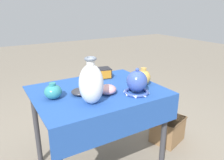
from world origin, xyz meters
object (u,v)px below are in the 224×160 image
object	(u,v)px
jar_round_ochre	(143,77)
jar_round_teal	(53,92)
vase_dome_bell	(137,83)
bowl_shallow_charcoal	(80,92)
bowl_shallow_rose	(108,89)
mosaic_tile_box	(101,73)
vase_tall_bulbous	(91,84)
wooden_crate	(167,129)

from	to	relation	value
jar_round_ochre	jar_round_teal	size ratio (longest dim) A/B	1.18
vase_dome_bell	jar_round_ochre	world-z (taller)	vase_dome_bell
jar_round_ochre	jar_round_teal	distance (m)	0.73
bowl_shallow_charcoal	jar_round_ochre	size ratio (longest dim) A/B	0.93
bowl_shallow_rose	vase_dome_bell	bearing A→B (deg)	-28.66
bowl_shallow_rose	jar_round_teal	size ratio (longest dim) A/B	1.06
mosaic_tile_box	jar_round_ochre	world-z (taller)	jar_round_ochre
vase_tall_bulbous	jar_round_ochre	xyz separation A→B (m)	(0.53, 0.11, -0.08)
bowl_shallow_rose	vase_tall_bulbous	bearing A→B (deg)	-153.07
vase_tall_bulbous	bowl_shallow_charcoal	xyz separation A→B (m)	(-0.01, 0.18, -0.12)
vase_tall_bulbous	bowl_shallow_rose	xyz separation A→B (m)	(0.17, 0.09, -0.11)
bowl_shallow_rose	jar_round_teal	distance (m)	0.39
vase_dome_bell	bowl_shallow_charcoal	world-z (taller)	vase_dome_bell
bowl_shallow_rose	wooden_crate	bearing A→B (deg)	7.10
vase_dome_bell	vase_tall_bulbous	bearing A→B (deg)	177.54
jar_round_teal	wooden_crate	xyz separation A→B (m)	(1.15, -0.03, -0.65)
vase_tall_bulbous	jar_round_teal	xyz separation A→B (m)	(-0.20, 0.21, -0.09)
jar_round_ochre	wooden_crate	distance (m)	0.79
vase_tall_bulbous	vase_dome_bell	world-z (taller)	vase_tall_bulbous
vase_dome_bell	bowl_shallow_rose	xyz separation A→B (m)	(-0.19, 0.10, -0.05)
vase_dome_bell	bowl_shallow_charcoal	bearing A→B (deg)	151.85
vase_dome_bell	jar_round_ochre	distance (m)	0.20
vase_dome_bell	wooden_crate	size ratio (longest dim) A/B	0.52
bowl_shallow_rose	bowl_shallow_charcoal	bearing A→B (deg)	152.39
jar_round_teal	wooden_crate	size ratio (longest dim) A/B	0.33
mosaic_tile_box	bowl_shallow_rose	xyz separation A→B (m)	(-0.14, -0.37, -0.01)
vase_tall_bulbous	bowl_shallow_charcoal	world-z (taller)	vase_tall_bulbous
vase_tall_bulbous	jar_round_ochre	distance (m)	0.54
mosaic_tile_box	bowl_shallow_rose	world-z (taller)	mosaic_tile_box
wooden_crate	mosaic_tile_box	bearing A→B (deg)	139.48
wooden_crate	bowl_shallow_charcoal	bearing A→B (deg)	162.79
bowl_shallow_rose	jar_round_ochre	xyz separation A→B (m)	(0.35, 0.02, 0.03)
wooden_crate	jar_round_ochre	bearing A→B (deg)	172.85
vase_dome_bell	mosaic_tile_box	xyz separation A→B (m)	(-0.05, 0.47, -0.04)
vase_tall_bulbous	mosaic_tile_box	bearing A→B (deg)	54.94
vase_dome_bell	mosaic_tile_box	bearing A→B (deg)	95.61
vase_tall_bulbous	jar_round_ochre	size ratio (longest dim) A/B	2.17
vase_dome_bell	jar_round_teal	xyz separation A→B (m)	(-0.57, 0.23, -0.03)
vase_dome_bell	mosaic_tile_box	distance (m)	0.47
mosaic_tile_box	bowl_shallow_rose	distance (m)	0.39
bowl_shallow_rose	mosaic_tile_box	bearing A→B (deg)	68.43
mosaic_tile_box	jar_round_teal	size ratio (longest dim) A/B	1.51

